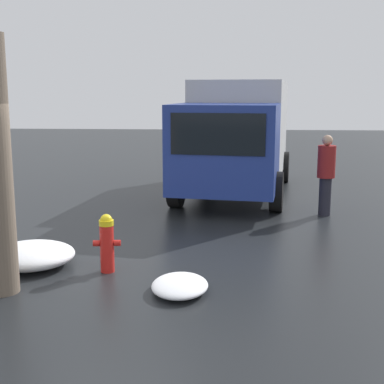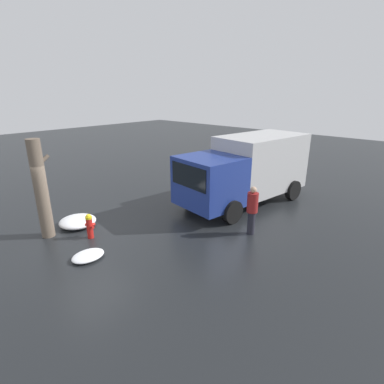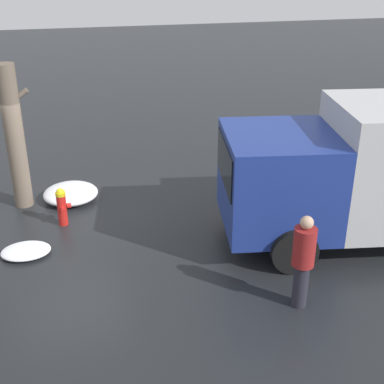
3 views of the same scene
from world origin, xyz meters
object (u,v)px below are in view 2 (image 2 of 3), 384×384
fire_hydrant (90,226)px  pedestrian (252,209)px  tree_trunk (41,190)px  delivery_truck (247,168)px

fire_hydrant → pedestrian: pedestrian is taller
pedestrian → fire_hydrant: bearing=98.2°
tree_trunk → delivery_truck: bearing=-23.6°
tree_trunk → pedestrian: tree_trunk is taller
fire_hydrant → tree_trunk: bearing=119.7°
tree_trunk → pedestrian: (4.87, -5.09, -0.74)m
fire_hydrant → delivery_truck: delivery_truck is taller
tree_trunk → fire_hydrant: bearing=-53.1°
delivery_truck → tree_trunk: bearing=74.5°
tree_trunk → pedestrian: 7.09m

